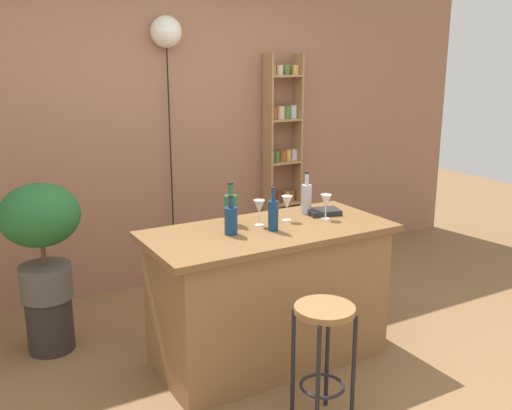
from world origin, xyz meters
name	(u,v)px	position (x,y,z in m)	size (l,w,h in m)	color
ground	(293,379)	(0.00, 0.00, 0.00)	(12.00, 12.00, 0.00)	brown
back_wall	(167,120)	(0.00, 1.95, 1.40)	(6.40, 0.10, 2.80)	#9E6B51
kitchen_counter	(269,294)	(0.00, 0.30, 0.45)	(1.55, 0.73, 0.89)	olive
bar_stool	(324,338)	(-0.10, -0.43, 0.50)	(0.32, 0.32, 0.68)	black
spice_shelf	(283,156)	(1.05, 1.80, 1.03)	(0.34, 0.16, 1.94)	#A87F51
plant_stool	(50,323)	(-1.21, 1.13, 0.19)	(0.30, 0.30, 0.37)	#2D2823
potted_plant	(41,229)	(-1.21, 1.13, 0.85)	(0.51, 0.46, 0.77)	#514C47
bottle_vinegar	(306,198)	(0.40, 0.47, 1.00)	(0.07, 0.07, 0.29)	#B2B2B7
bottle_soda_blue	(231,220)	(-0.26, 0.31, 0.98)	(0.08, 0.08, 0.24)	navy
bottle_wine_red	(231,208)	(-0.16, 0.50, 0.99)	(0.08, 0.08, 0.27)	#236638
bottle_olive_oil	(273,214)	(0.00, 0.25, 0.99)	(0.06, 0.06, 0.27)	navy
wine_glass_left	(326,202)	(0.43, 0.30, 1.01)	(0.07, 0.07, 0.16)	silver
wine_glass_center	(259,207)	(-0.02, 0.39, 1.01)	(0.07, 0.07, 0.16)	silver
wine_glass_right	(287,203)	(0.19, 0.39, 1.01)	(0.07, 0.07, 0.16)	silver
cookbook	(324,212)	(0.49, 0.40, 0.91)	(0.21, 0.15, 0.04)	black
pendant_globe_light	(166,34)	(-0.03, 1.84, 2.09)	(0.25, 0.25, 2.23)	black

